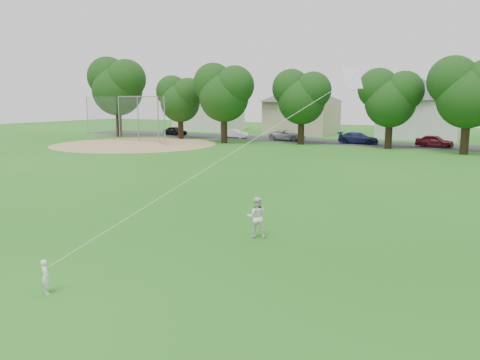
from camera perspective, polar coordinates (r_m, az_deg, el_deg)
The scene contains 10 objects.
ground at distance 15.53m, azimuth -10.50°, elevation -8.85°, with size 160.00×160.00×0.00m, color #196016.
street at distance 54.28m, azimuth 19.30°, elevation 4.05°, with size 90.00×7.00×0.01m, color #2D2D30.
dirt_infield at distance 53.15m, azimuth -12.68°, elevation 4.26°, with size 18.00×18.00×0.02m, color #9E7F51.
toddler at distance 13.17m, azimuth -22.62°, elevation -10.81°, with size 0.33×0.22×0.91m, color white.
older_boy at distance 16.89m, azimuth 2.03°, elevation -4.53°, with size 0.72×0.56×1.48m, color white.
kite at distance 15.41m, azimuth -0.80°, elevation 3.44°, with size 2.69×6.29×13.41m.
baseball_backstop at distance 56.65m, azimuth -12.72°, elevation 7.24°, with size 12.02×2.65×5.26m.
tree_row at distance 47.86m, azimuth 22.07°, elevation 10.88°, with size 82.81×8.41×11.63m.
parked_cars at distance 55.45m, azimuth 10.32°, elevation 5.20°, with size 45.74×2.13×1.29m.
house_row at distance 64.04m, azimuth 20.54°, elevation 9.01°, with size 77.16×13.79×9.97m.
Camera 1 is at (9.55, -11.21, 4.92)m, focal length 35.00 mm.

